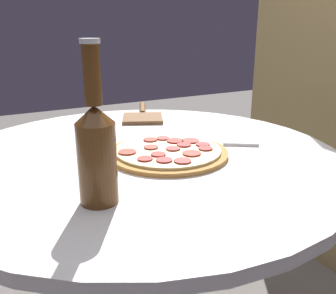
% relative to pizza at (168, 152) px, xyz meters
% --- Properties ---
extents(table, '(0.97, 0.97, 0.75)m').
position_rel_pizza_xyz_m(table, '(-0.04, -0.05, -0.21)').
color(table, silver).
rests_on(table, ground_plane).
extents(pizza, '(0.29, 0.29, 0.02)m').
position_rel_pizza_xyz_m(pizza, '(0.00, 0.00, 0.00)').
color(pizza, '#B77F3D').
rests_on(pizza, table).
extents(beer_bottle, '(0.07, 0.07, 0.28)m').
position_rel_pizza_xyz_m(beer_bottle, '(0.16, -0.22, 0.09)').
color(beer_bottle, '#563314').
rests_on(beer_bottle, table).
extents(pizza_paddle, '(0.29, 0.19, 0.02)m').
position_rel_pizza_xyz_m(pizza_paddle, '(-0.38, 0.10, -0.00)').
color(pizza_paddle, brown).
rests_on(pizza_paddle, table).
extents(napkin, '(0.18, 0.16, 0.01)m').
position_rel_pizza_xyz_m(napkin, '(-0.03, 0.24, -0.00)').
color(napkin, white).
rests_on(napkin, table).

